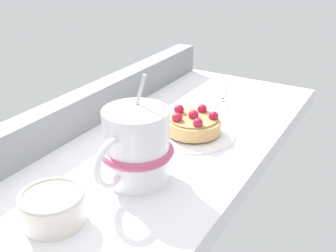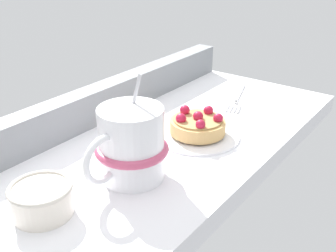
{
  "view_description": "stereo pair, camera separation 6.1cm",
  "coord_description": "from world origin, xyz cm",
  "px_view_note": "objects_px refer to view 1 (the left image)",
  "views": [
    {
      "loc": [
        -52.11,
        -31.05,
        30.78
      ],
      "look_at": [
        -4.36,
        -3.37,
        4.77
      ],
      "focal_mm": 44.43,
      "sensor_mm": 36.0,
      "label": 1
    },
    {
      "loc": [
        -48.76,
        -36.15,
        30.78
      ],
      "look_at": [
        -4.36,
        -3.37,
        4.77
      ],
      "focal_mm": 44.43,
      "sensor_mm": 36.0,
      "label": 2
    }
  ],
  "objects_px": {
    "raspberry_tart": "(193,123)",
    "sugar_bowl": "(50,206)",
    "coffee_mug": "(136,147)",
    "dessert_plate": "(193,133)",
    "dessert_fork": "(225,95)"
  },
  "relations": [
    {
      "from": "dessert_plate",
      "to": "raspberry_tart",
      "type": "xyz_separation_m",
      "value": [
        0.0,
        0.0,
        0.02
      ]
    },
    {
      "from": "dessert_fork",
      "to": "sugar_bowl",
      "type": "bearing_deg",
      "value": 178.02
    },
    {
      "from": "dessert_plate",
      "to": "coffee_mug",
      "type": "xyz_separation_m",
      "value": [
        -0.16,
        0.0,
        0.05
      ]
    },
    {
      "from": "dessert_plate",
      "to": "raspberry_tart",
      "type": "distance_m",
      "value": 0.02
    },
    {
      "from": "raspberry_tart",
      "to": "dessert_fork",
      "type": "bearing_deg",
      "value": 7.34
    },
    {
      "from": "dessert_plate",
      "to": "raspberry_tart",
      "type": "relative_size",
      "value": 1.53
    },
    {
      "from": "dessert_plate",
      "to": "coffee_mug",
      "type": "distance_m",
      "value": 0.17
    },
    {
      "from": "raspberry_tart",
      "to": "coffee_mug",
      "type": "relative_size",
      "value": 0.63
    },
    {
      "from": "dessert_plate",
      "to": "coffee_mug",
      "type": "bearing_deg",
      "value": 178.24
    },
    {
      "from": "raspberry_tart",
      "to": "sugar_bowl",
      "type": "distance_m",
      "value": 0.29
    },
    {
      "from": "raspberry_tart",
      "to": "dessert_fork",
      "type": "xyz_separation_m",
      "value": [
        0.19,
        0.02,
        -0.02
      ]
    },
    {
      "from": "dessert_fork",
      "to": "dessert_plate",
      "type": "bearing_deg",
      "value": -172.63
    },
    {
      "from": "dessert_plate",
      "to": "raspberry_tart",
      "type": "bearing_deg",
      "value": 71.7
    },
    {
      "from": "raspberry_tart",
      "to": "coffee_mug",
      "type": "distance_m",
      "value": 0.16
    },
    {
      "from": "sugar_bowl",
      "to": "dessert_plate",
      "type": "bearing_deg",
      "value": -8.23
    }
  ]
}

